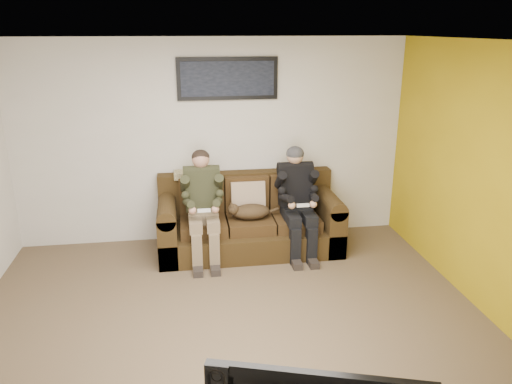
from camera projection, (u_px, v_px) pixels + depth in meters
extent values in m
plane|color=brown|center=(233.00, 329.00, 4.69)|extent=(5.00, 5.00, 0.00)
plane|color=silver|center=(228.00, 41.00, 3.87)|extent=(5.00, 5.00, 0.00)
plane|color=beige|center=(213.00, 142.00, 6.39)|extent=(5.00, 0.00, 5.00)
plane|color=beige|center=(284.00, 367.00, 2.17)|extent=(5.00, 0.00, 5.00)
plane|color=beige|center=(498.00, 186.00, 4.64)|extent=(0.00, 4.50, 4.50)
plane|color=#B09311|center=(497.00, 186.00, 4.64)|extent=(0.00, 4.50, 4.50)
cube|color=#34240F|center=(250.00, 238.00, 6.34)|extent=(2.25, 0.97, 0.31)
cube|color=#34240F|center=(245.00, 194.00, 6.56)|extent=(2.25, 0.20, 0.61)
cube|color=#34240F|center=(168.00, 231.00, 6.15)|extent=(0.23, 0.97, 0.61)
cube|color=#34240F|center=(327.00, 222.00, 6.44)|extent=(0.23, 0.97, 0.61)
cylinder|color=#34240F|center=(167.00, 208.00, 6.05)|extent=(0.23, 0.97, 0.23)
cylinder|color=#34240F|center=(328.00, 200.00, 6.34)|extent=(0.23, 0.97, 0.23)
cube|color=#3A2711|center=(203.00, 226.00, 6.14)|extent=(0.56, 0.61, 0.14)
cube|color=#3A2711|center=(201.00, 195.00, 6.32)|extent=(0.56, 0.14, 0.45)
cube|color=#3A2711|center=(250.00, 223.00, 6.23)|extent=(0.56, 0.61, 0.14)
cube|color=#3A2711|center=(247.00, 193.00, 6.41)|extent=(0.56, 0.14, 0.45)
cube|color=#3A2711|center=(295.00, 220.00, 6.31)|extent=(0.56, 0.61, 0.14)
cube|color=#3A2711|center=(291.00, 191.00, 6.49)|extent=(0.56, 0.14, 0.45)
cube|color=tan|center=(248.00, 198.00, 6.30)|extent=(0.43, 0.21, 0.43)
cube|color=#BDB78B|center=(192.00, 174.00, 6.35)|extent=(0.46, 0.23, 0.08)
cube|color=#78644B|center=(203.00, 216.00, 6.07)|extent=(0.36, 0.30, 0.14)
cube|color=#292B1A|center=(202.00, 190.00, 6.07)|extent=(0.40, 0.30, 0.53)
cylinder|color=#292B1A|center=(201.00, 173.00, 6.02)|extent=(0.44, 0.18, 0.18)
sphere|color=tan|center=(201.00, 160.00, 5.99)|extent=(0.21, 0.21, 0.21)
cube|color=#78644B|center=(196.00, 223.00, 5.87)|extent=(0.15, 0.42, 0.13)
cube|color=#78644B|center=(212.00, 222.00, 5.90)|extent=(0.15, 0.42, 0.13)
cube|color=#78644B|center=(197.00, 252.00, 5.77)|extent=(0.12, 0.13, 0.45)
cube|color=#78644B|center=(214.00, 251.00, 5.80)|extent=(0.12, 0.13, 0.45)
cube|color=black|center=(198.00, 270.00, 5.76)|extent=(0.11, 0.26, 0.08)
cube|color=black|center=(215.00, 269.00, 5.78)|extent=(0.11, 0.26, 0.08)
cylinder|color=#292B1A|center=(185.00, 184.00, 5.94)|extent=(0.11, 0.30, 0.28)
cylinder|color=#292B1A|center=(219.00, 183.00, 6.00)|extent=(0.11, 0.30, 0.28)
cylinder|color=#292B1A|center=(189.00, 203.00, 5.79)|extent=(0.14, 0.32, 0.15)
cylinder|color=#292B1A|center=(218.00, 202.00, 5.84)|extent=(0.14, 0.32, 0.15)
sphere|color=tan|center=(193.00, 210.00, 5.70)|extent=(0.09, 0.09, 0.09)
sphere|color=tan|center=(215.00, 209.00, 5.74)|extent=(0.09, 0.09, 0.09)
cube|color=white|center=(204.00, 210.00, 5.70)|extent=(0.15, 0.04, 0.03)
ellipsoid|color=black|center=(201.00, 157.00, 5.99)|extent=(0.22, 0.22, 0.17)
cube|color=black|center=(296.00, 211.00, 6.23)|extent=(0.36, 0.30, 0.14)
cube|color=black|center=(295.00, 185.00, 6.23)|extent=(0.40, 0.30, 0.53)
cylinder|color=black|center=(295.00, 169.00, 6.19)|extent=(0.44, 0.18, 0.18)
sphere|color=tan|center=(295.00, 156.00, 6.15)|extent=(0.21, 0.21, 0.21)
cube|color=black|center=(292.00, 218.00, 6.04)|extent=(0.15, 0.42, 0.13)
cube|color=black|center=(308.00, 217.00, 6.06)|extent=(0.15, 0.42, 0.13)
cube|color=black|center=(295.00, 246.00, 5.94)|extent=(0.12, 0.13, 0.45)
cube|color=black|center=(311.00, 245.00, 5.97)|extent=(0.12, 0.13, 0.45)
cube|color=black|center=(296.00, 263.00, 5.92)|extent=(0.11, 0.26, 0.08)
cube|color=black|center=(312.00, 262.00, 5.95)|extent=(0.11, 0.26, 0.08)
cylinder|color=black|center=(281.00, 180.00, 6.11)|extent=(0.11, 0.30, 0.28)
cylinder|color=black|center=(312.00, 179.00, 6.16)|extent=(0.11, 0.30, 0.28)
cylinder|color=black|center=(286.00, 198.00, 5.96)|extent=(0.14, 0.32, 0.15)
cylinder|color=black|center=(314.00, 197.00, 6.00)|extent=(0.14, 0.32, 0.15)
sphere|color=tan|center=(292.00, 205.00, 5.87)|extent=(0.09, 0.09, 0.09)
sphere|color=tan|center=(313.00, 204.00, 5.90)|extent=(0.09, 0.09, 0.09)
cube|color=white|center=(303.00, 205.00, 5.86)|extent=(0.15, 0.04, 0.03)
ellipsoid|color=black|center=(295.00, 154.00, 6.15)|extent=(0.22, 0.22, 0.19)
ellipsoid|color=#49351D|center=(251.00, 212.00, 6.13)|extent=(0.47, 0.26, 0.19)
sphere|color=#49351D|center=(233.00, 209.00, 6.05)|extent=(0.14, 0.14, 0.14)
cone|color=#49351D|center=(232.00, 205.00, 6.00)|extent=(0.04, 0.04, 0.04)
cone|color=#49351D|center=(231.00, 203.00, 6.06)|extent=(0.04, 0.04, 0.04)
cylinder|color=#49351D|center=(269.00, 212.00, 6.22)|extent=(0.26, 0.13, 0.08)
cube|color=black|center=(228.00, 79.00, 6.14)|extent=(1.25, 0.04, 0.52)
cube|color=black|center=(228.00, 79.00, 6.12)|extent=(1.15, 0.01, 0.42)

